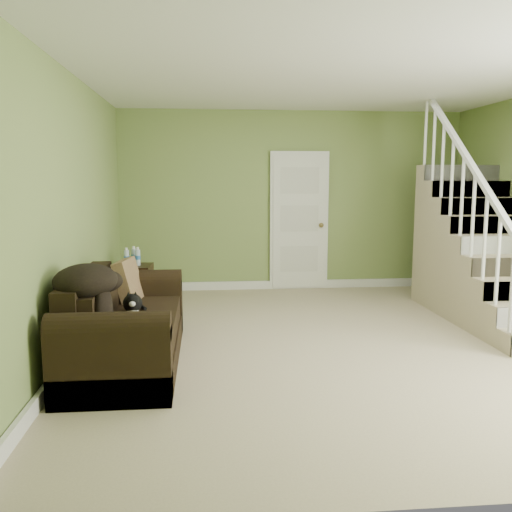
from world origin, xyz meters
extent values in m
cube|color=tan|center=(0.00, 0.00, 0.00)|extent=(5.00, 5.50, 0.01)
cube|color=white|center=(0.00, 0.00, 2.60)|extent=(5.00, 5.50, 0.01)
cube|color=#7B944F|center=(0.00, 2.75, 1.30)|extent=(5.00, 0.04, 2.60)
cube|color=#7B944F|center=(0.00, -2.75, 1.30)|extent=(5.00, 0.04, 2.60)
cube|color=#7B944F|center=(-2.50, 0.00, 1.30)|extent=(0.04, 5.50, 2.60)
cube|color=white|center=(0.00, 2.72, 0.06)|extent=(5.00, 0.04, 0.12)
cube|color=white|center=(-2.47, 0.00, 0.06)|extent=(0.04, 5.50, 0.12)
cube|color=white|center=(0.10, 2.71, 1.01)|extent=(0.86, 0.05, 2.02)
cube|color=white|center=(0.10, 2.69, 1.00)|extent=(0.78, 0.04, 1.96)
sphere|color=olive|center=(0.42, 2.65, 0.95)|extent=(0.07, 0.07, 0.07)
cylinder|color=white|center=(1.55, -0.46, 0.65)|extent=(0.04, 0.04, 0.90)
cylinder|color=white|center=(1.55, -0.19, 0.85)|extent=(0.04, 0.04, 0.90)
cylinder|color=white|center=(1.55, 0.08, 1.05)|extent=(0.04, 0.04, 0.90)
cube|color=tan|center=(2.00, 0.35, 0.40)|extent=(1.00, 0.27, 0.80)
cylinder|color=white|center=(1.55, 0.35, 1.25)|extent=(0.04, 0.04, 0.90)
cube|color=tan|center=(2.00, 0.62, 0.50)|extent=(1.00, 0.27, 1.00)
cylinder|color=white|center=(1.55, 0.62, 1.45)|extent=(0.04, 0.04, 0.90)
cube|color=tan|center=(2.00, 0.89, 0.60)|extent=(1.00, 0.27, 1.20)
cylinder|color=white|center=(1.55, 0.89, 1.65)|extent=(0.04, 0.04, 0.90)
cube|color=tan|center=(2.00, 1.16, 0.70)|extent=(1.00, 0.27, 1.40)
cylinder|color=white|center=(1.55, 1.16, 1.85)|extent=(0.04, 0.04, 0.90)
cube|color=tan|center=(2.00, 1.43, 0.80)|extent=(1.00, 0.27, 1.60)
cylinder|color=white|center=(1.55, 1.43, 2.05)|extent=(0.04, 0.04, 0.90)
cube|color=tan|center=(2.00, 1.70, 0.90)|extent=(1.00, 0.27, 1.80)
cylinder|color=white|center=(1.55, 1.70, 2.25)|extent=(0.04, 0.04, 0.90)
cube|color=white|center=(1.55, 0.62, 1.90)|extent=(0.06, 2.46, 1.84)
cube|color=black|center=(-1.97, -0.42, 0.12)|extent=(0.88, 2.03, 0.23)
cube|color=black|center=(-1.88, -0.42, 0.33)|extent=(0.66, 1.53, 0.20)
cube|color=black|center=(-1.97, -1.32, 0.29)|extent=(0.88, 0.23, 0.57)
cube|color=black|center=(-1.97, 0.48, 0.29)|extent=(0.88, 0.23, 0.57)
cylinder|color=black|center=(-1.97, -1.32, 0.57)|extent=(0.88, 0.23, 0.23)
cylinder|color=black|center=(-1.97, 0.48, 0.57)|extent=(0.88, 0.23, 0.23)
cube|color=black|center=(-2.32, -0.42, 0.51)|extent=(0.18, 1.57, 0.58)
cube|color=black|center=(-2.17, -0.42, 0.59)|extent=(0.13, 1.51, 0.32)
cube|color=black|center=(-2.19, 1.74, 0.27)|extent=(0.48, 0.48, 0.54)
cylinder|color=silver|center=(-2.27, 1.69, 0.64)|extent=(0.06, 0.06, 0.20)
cylinder|color=#3276C3|center=(-2.27, 1.69, 0.64)|extent=(0.07, 0.07, 0.05)
cylinder|color=white|center=(-2.27, 1.69, 0.75)|extent=(0.03, 0.03, 0.03)
cylinder|color=silver|center=(-2.13, 1.72, 0.64)|extent=(0.06, 0.06, 0.20)
cylinder|color=#3276C3|center=(-2.13, 1.72, 0.64)|extent=(0.07, 0.07, 0.05)
cylinder|color=white|center=(-2.13, 1.72, 0.75)|extent=(0.03, 0.03, 0.03)
cylinder|color=silver|center=(-2.19, 1.83, 0.64)|extent=(0.06, 0.06, 0.20)
cylinder|color=#3276C3|center=(-2.19, 1.83, 0.64)|extent=(0.07, 0.07, 0.05)
cylinder|color=white|center=(-2.19, 1.83, 0.75)|extent=(0.03, 0.03, 0.03)
ellipsoid|color=black|center=(-1.94, -0.29, 0.51)|extent=(0.20, 0.32, 0.16)
ellipsoid|color=white|center=(-1.94, -0.36, 0.49)|extent=(0.11, 0.14, 0.08)
sphere|color=black|center=(-1.94, -0.45, 0.57)|extent=(0.12, 0.12, 0.11)
ellipsoid|color=white|center=(-1.94, -0.49, 0.55)|extent=(0.06, 0.05, 0.05)
cone|color=black|center=(-1.97, -0.44, 0.63)|extent=(0.04, 0.05, 0.05)
cone|color=black|center=(-1.91, -0.44, 0.63)|extent=(0.04, 0.05, 0.05)
cylinder|color=black|center=(-1.86, -0.18, 0.45)|extent=(0.11, 0.22, 0.03)
ellipsoid|color=gold|center=(-1.76, -0.90, 0.46)|extent=(0.16, 0.18, 0.05)
cube|color=#4B351E|center=(-2.03, 0.21, 0.61)|extent=(0.28, 0.48, 0.47)
ellipsoid|color=black|center=(-2.22, -0.86, 0.83)|extent=(0.60, 0.72, 0.26)
camera|label=1|loc=(-1.28, -5.14, 1.62)|focal=38.00mm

